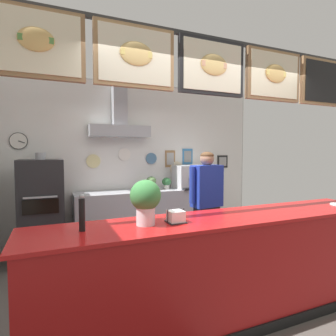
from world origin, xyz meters
TOP-DOWN VIEW (x-y plane):
  - ground_plane at (0.00, 0.00)m, footprint 5.79×5.79m
  - back_wall_assembly at (-0.02, 2.23)m, footprint 4.79×2.74m
  - service_counter at (0.00, -0.48)m, footprint 3.56×0.65m
  - back_prep_counter at (0.01, 2.01)m, footprint 2.40×0.56m
  - pizza_oven at (-1.64, 1.77)m, footprint 0.60×0.67m
  - shop_worker at (0.50, 0.71)m, footprint 0.58×0.28m
  - espresso_machine at (0.91, 1.99)m, footprint 0.58×0.52m
  - potted_oregano at (0.44, 2.02)m, footprint 0.17×0.17m
  - potted_sage at (0.14, 2.02)m, footprint 0.18×0.18m
  - napkin_holder at (-0.53, -0.50)m, footprint 0.16×0.15m
  - pepper_grinder at (-1.29, -0.45)m, footprint 0.05×0.05m
  - basil_vase at (-0.79, -0.47)m, footprint 0.26×0.26m

SIDE VIEW (x-z plane):
  - ground_plane at x=0.00m, z-range 0.00..0.00m
  - back_prep_counter at x=0.01m, z-range -0.01..0.92m
  - service_counter at x=0.00m, z-range 0.00..1.00m
  - pizza_oven at x=-1.64m, z-range -0.05..1.55m
  - shop_worker at x=0.50m, z-range 0.06..1.67m
  - potted_oregano at x=0.44m, z-range 0.94..1.15m
  - napkin_holder at x=-0.53m, z-range 0.99..1.11m
  - potted_sage at x=0.14m, z-range 0.95..1.19m
  - espresso_machine at x=0.91m, z-range 0.92..1.35m
  - pepper_grinder at x=-1.29m, z-range 1.00..1.29m
  - basil_vase at x=-0.79m, z-range 1.02..1.40m
  - back_wall_assembly at x=-0.02m, z-range 0.11..2.97m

